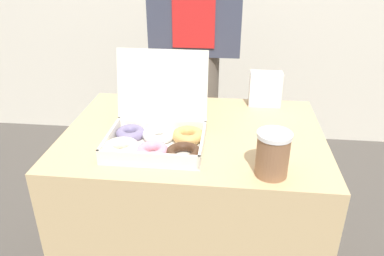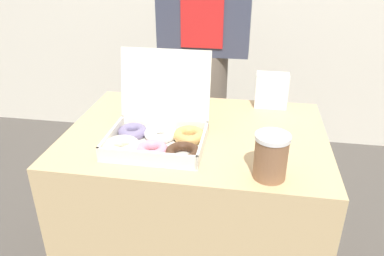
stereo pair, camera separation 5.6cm
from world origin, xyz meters
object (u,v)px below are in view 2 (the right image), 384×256
at_px(donut_box, 157,134).
at_px(coffee_cup, 271,156).
at_px(napkin_holder, 271,90).
at_px(person_customer, 205,38).

xyz_separation_m(donut_box, coffee_cup, (0.35, -0.13, 0.03)).
relative_size(donut_box, napkin_holder, 2.49).
bearing_deg(napkin_holder, donut_box, -133.59).
bearing_deg(person_customer, donut_box, -94.41).
height_order(coffee_cup, napkin_holder, napkin_holder).
height_order(donut_box, person_customer, person_customer).
xyz_separation_m(donut_box, napkin_holder, (0.36, 0.38, 0.03)).
relative_size(coffee_cup, person_customer, 0.08).
relative_size(napkin_holder, person_customer, 0.08).
height_order(donut_box, coffee_cup, donut_box).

